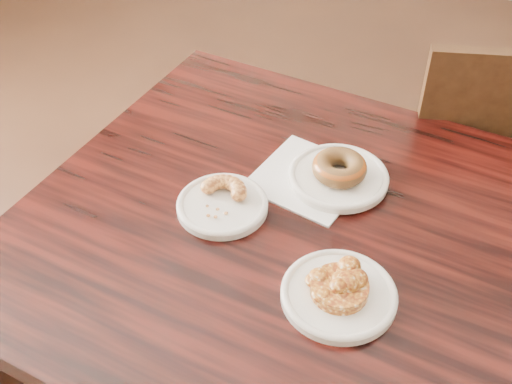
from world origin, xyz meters
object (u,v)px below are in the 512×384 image
(chair_far, at_px, (483,169))
(glazed_donut, at_px, (339,167))
(cafe_table, at_px, (272,350))
(apple_fritter, at_px, (340,286))
(cruller_fragment, at_px, (222,198))

(chair_far, distance_m, glazed_donut, 0.67)
(chair_far, bearing_deg, cafe_table, 48.09)
(apple_fritter, xyz_separation_m, cruller_fragment, (-0.23, 0.12, -0.00))
(apple_fritter, relative_size, cruller_fragment, 1.28)
(cafe_table, height_order, apple_fritter, apple_fritter)
(cafe_table, bearing_deg, glazed_donut, 68.92)
(chair_far, xyz_separation_m, glazed_donut, (-0.28, -0.51, 0.33))
(cafe_table, xyz_separation_m, apple_fritter, (0.14, -0.12, 0.40))
(glazed_donut, xyz_separation_m, apple_fritter, (0.06, -0.25, -0.01))
(chair_far, relative_size, glazed_donut, 9.36)
(chair_far, height_order, glazed_donut, chair_far)
(apple_fritter, bearing_deg, cruller_fragment, 152.27)
(glazed_donut, height_order, cruller_fragment, glazed_donut)
(glazed_donut, bearing_deg, chair_far, 61.25)
(glazed_donut, xyz_separation_m, cruller_fragment, (-0.17, -0.13, -0.01))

